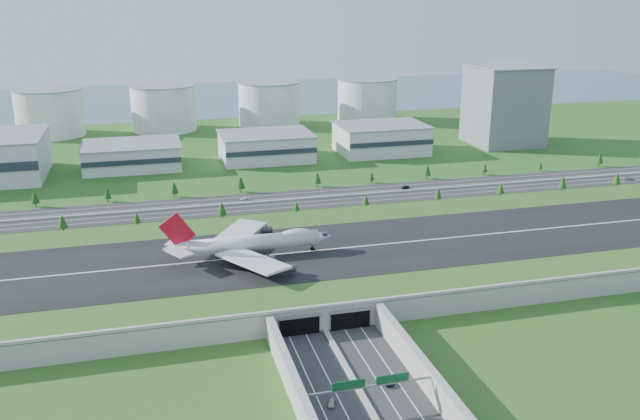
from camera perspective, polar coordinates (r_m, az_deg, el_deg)
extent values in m
plane|color=#28541A|center=(266.45, -2.42, -5.29)|extent=(1200.00, 1200.00, 0.00)
cube|color=gray|center=(264.91, -2.43, -4.49)|extent=(520.00, 100.00, 8.00)
cube|color=#2E591E|center=(263.39, -2.44, -3.67)|extent=(520.00, 100.00, 0.16)
cube|color=black|center=(263.34, -2.44, -3.64)|extent=(520.00, 58.00, 0.12)
cube|color=silver|center=(263.31, -2.44, -3.63)|extent=(520.00, 0.90, 0.02)
cube|color=gray|center=(219.17, 0.38, -8.12)|extent=(520.00, 1.20, 1.20)
cube|color=gray|center=(175.19, -1.11, -17.16)|extent=(2.40, 100.00, 8.00)
cube|color=gray|center=(185.62, 10.28, -15.25)|extent=(2.40, 100.00, 8.00)
cube|color=black|center=(219.06, -1.75, -9.72)|extent=(13.00, 1.20, 6.00)
cube|color=black|center=(223.04, 2.56, -9.20)|extent=(13.00, 1.20, 6.00)
cylinder|color=gray|center=(179.33, -1.77, -16.44)|extent=(0.70, 0.70, 7.00)
cylinder|color=gray|center=(189.97, 9.85, -14.57)|extent=(0.70, 0.70, 7.00)
cube|color=gray|center=(181.75, 4.26, -14.57)|extent=(38.00, 0.50, 0.50)
cube|color=#0C4C23|center=(179.30, 2.41, -14.50)|extent=(9.00, 0.30, 2.40)
cube|color=#0C4C23|center=(182.73, 6.12, -13.92)|extent=(9.00, 0.30, 2.40)
cube|color=#28282B|center=(354.32, -5.74, 0.57)|extent=(560.00, 36.00, 0.12)
cylinder|color=#3D2819|center=(331.49, -20.80, -1.52)|extent=(0.50, 0.50, 2.80)
cone|color=#13370F|center=(330.40, -20.87, -0.93)|extent=(4.36, 4.36, 5.60)
cylinder|color=#3D2819|center=(329.32, -15.13, -1.13)|extent=(0.50, 0.50, 2.23)
cone|color=#13370F|center=(328.44, -15.17, -0.66)|extent=(3.47, 3.47, 4.46)
cylinder|color=#3D2819|center=(330.86, -8.23, -0.53)|extent=(0.50, 0.50, 2.89)
cone|color=#13370F|center=(329.73, -8.26, 0.08)|extent=(4.49, 4.49, 5.78)
cylinder|color=#3D2819|center=(336.75, -1.98, -0.10)|extent=(0.50, 0.50, 2.03)
cone|color=#13370F|center=(335.97, -1.98, 0.32)|extent=(3.17, 3.17, 4.07)
cylinder|color=#3D2819|center=(346.15, 3.89, 0.39)|extent=(0.50, 0.50, 2.26)
cone|color=#13370F|center=(345.30, 3.90, 0.85)|extent=(3.51, 3.51, 4.52)
cylinder|color=#3D2819|center=(360.41, 9.90, 0.88)|extent=(0.50, 0.50, 2.45)
cone|color=#13370F|center=(359.53, 9.93, 1.36)|extent=(3.82, 3.82, 4.91)
cylinder|color=#3D2819|center=(376.66, 14.95, 1.28)|extent=(0.50, 0.50, 2.55)
cone|color=#13370F|center=(375.78, 14.99, 1.76)|extent=(3.96, 3.96, 5.09)
cylinder|color=#3D2819|center=(396.29, 19.71, 1.67)|extent=(0.50, 0.50, 2.94)
cone|color=#13370F|center=(395.33, 19.76, 2.19)|extent=(4.57, 4.57, 5.87)
cylinder|color=#3D2819|center=(416.64, 23.67, 1.95)|extent=(0.50, 0.50, 2.85)
cone|color=#13370F|center=(415.75, 23.73, 2.44)|extent=(4.43, 4.43, 5.70)
cylinder|color=#3D2819|center=(375.49, -22.83, 0.44)|extent=(0.50, 0.50, 2.83)
cone|color=#13370F|center=(374.52, -22.89, 0.97)|extent=(4.40, 4.40, 5.66)
cylinder|color=#3D2819|center=(371.86, -17.42, 0.84)|extent=(0.50, 0.50, 2.47)
cone|color=#13370F|center=(371.00, -17.47, 1.31)|extent=(3.84, 3.84, 4.94)
cylinder|color=#3D2819|center=(371.45, -12.15, 1.29)|extent=(0.50, 0.50, 2.89)
cone|color=#13370F|center=(370.44, -12.19, 1.83)|extent=(4.49, 4.49, 5.77)
cylinder|color=#3D2819|center=(374.43, -6.68, 1.72)|extent=(0.50, 0.50, 3.05)
cone|color=#13370F|center=(373.37, -6.70, 2.29)|extent=(4.75, 4.75, 6.11)
cylinder|color=#3D2819|center=(382.57, -0.24, 2.18)|extent=(0.50, 0.50, 2.91)
cone|color=#13370F|center=(381.58, -0.24, 2.71)|extent=(4.52, 4.52, 5.82)
cylinder|color=#3D2819|center=(391.72, 4.34, 2.45)|extent=(0.50, 0.50, 2.25)
cone|color=#13370F|center=(390.97, 4.35, 2.85)|extent=(3.49, 3.49, 4.49)
cylinder|color=#3D2819|center=(403.95, 8.99, 2.81)|extent=(0.50, 0.50, 2.99)
cone|color=#13370F|center=(402.99, 9.01, 3.33)|extent=(4.65, 4.65, 5.97)
cylinder|color=#3D2819|center=(420.16, 13.67, 3.06)|extent=(0.50, 0.50, 2.41)
cone|color=#13370F|center=(419.41, 13.70, 3.46)|extent=(3.74, 3.74, 4.81)
cylinder|color=#3D2819|center=(439.19, 18.03, 3.28)|extent=(0.50, 0.50, 2.01)
cone|color=#13370F|center=(438.60, 18.06, 3.61)|extent=(3.13, 3.13, 4.02)
cylinder|color=#3D2819|center=(462.86, 22.43, 3.58)|extent=(0.50, 0.50, 2.96)
cone|color=#13370F|center=(462.04, 22.49, 4.03)|extent=(4.61, 4.61, 5.92)
cube|color=silver|center=(440.52, -15.54, 4.42)|extent=(58.00, 42.00, 15.00)
cube|color=silver|center=(446.86, -4.58, 5.33)|extent=(58.00, 42.00, 17.00)
cube|color=silver|center=(467.08, 5.17, 5.99)|extent=(58.00, 42.00, 19.00)
cube|color=slate|center=(508.13, 15.28, 8.46)|extent=(46.00, 46.00, 55.00)
cylinder|color=silver|center=(560.66, -21.80, 7.61)|extent=(50.00, 50.00, 35.00)
cylinder|color=silver|center=(556.74, -13.03, 8.35)|extent=(50.00, 50.00, 35.00)
cylinder|color=silver|center=(565.71, -4.31, 8.90)|extent=(50.00, 50.00, 35.00)
cylinder|color=silver|center=(586.97, 3.98, 9.22)|extent=(50.00, 50.00, 35.00)
cube|color=#3A5C6E|center=(729.03, -10.71, 9.24)|extent=(1200.00, 260.00, 0.06)
cylinder|color=silver|center=(259.29, -5.84, -2.77)|extent=(52.41, 6.17, 5.99)
cone|color=silver|center=(264.76, 0.17, -2.24)|extent=(7.51, 6.01, 5.99)
cone|color=silver|center=(256.65, -12.04, -3.22)|extent=(9.38, 6.02, 5.99)
ellipsoid|color=silver|center=(261.69, -2.00, -1.99)|extent=(12.78, 4.71, 3.68)
cube|color=silver|center=(244.70, -5.65, -4.28)|extent=(25.27, 30.24, 1.48)
cube|color=silver|center=(274.14, -6.76, -1.86)|extent=(25.15, 30.28, 1.48)
cylinder|color=#38383D|center=(250.73, -4.39, -4.20)|extent=(4.87, 2.82, 2.81)
cylinder|color=#38383D|center=(242.37, -2.66, -4.96)|extent=(4.87, 2.82, 2.81)
cylinder|color=#38383D|center=(271.38, -5.28, -2.48)|extent=(4.87, 2.82, 2.81)
cylinder|color=#38383D|center=(281.79, -4.55, -1.68)|extent=(4.87, 2.82, 2.81)
cube|color=silver|center=(250.74, -11.75, -3.53)|extent=(10.03, 11.72, 0.56)
cube|color=silver|center=(262.13, -11.93, -2.59)|extent=(9.98, 11.72, 0.56)
cube|color=#B80C1E|center=(254.28, -11.93, -1.71)|extent=(13.34, 0.89, 14.02)
cylinder|color=black|center=(265.55, -0.65, -3.31)|extent=(1.78, 0.65, 1.78)
cylinder|color=black|center=(257.78, -6.52, -4.09)|extent=(1.78, 0.65, 1.78)
cylinder|color=black|center=(263.30, -6.72, -3.62)|extent=(1.78, 0.65, 1.78)
cylinder|color=black|center=(257.12, -7.76, -4.20)|extent=(1.78, 0.65, 1.78)
cylinder|color=black|center=(262.65, -7.93, -3.73)|extent=(1.78, 0.65, 1.78)
imported|color=#A09FA4|center=(186.64, 0.98, -15.87)|extent=(3.35, 4.88, 1.54)
imported|color=#0B1D39|center=(196.19, 5.62, -14.15)|extent=(3.52, 5.61, 1.45)
imported|color=black|center=(381.88, 7.18, 1.92)|extent=(5.04, 3.14, 1.57)
imported|color=#A9A9AE|center=(435.90, 24.52, 2.43)|extent=(6.59, 3.95, 1.72)
imported|color=silver|center=(359.93, -6.39, 0.95)|extent=(4.95, 2.35, 1.39)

